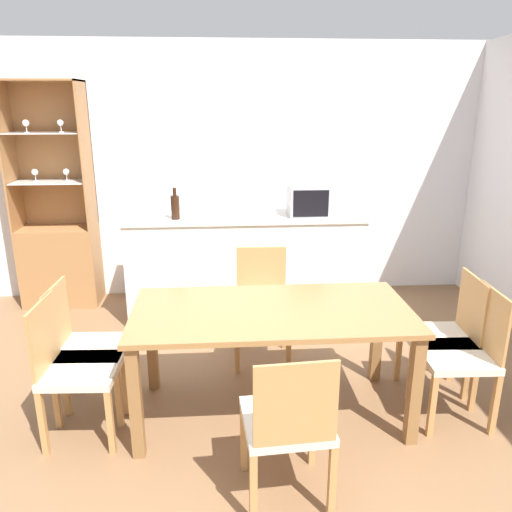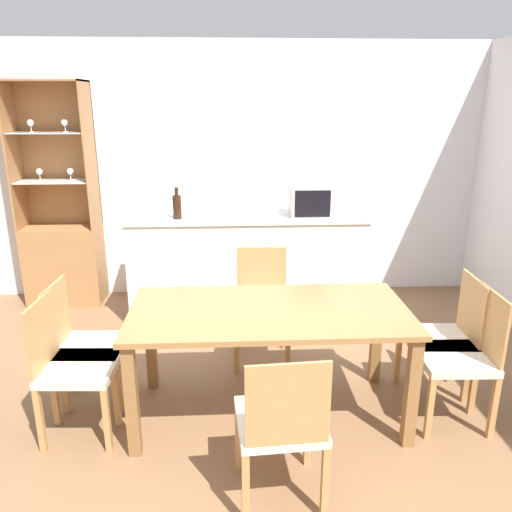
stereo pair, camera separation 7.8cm
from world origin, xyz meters
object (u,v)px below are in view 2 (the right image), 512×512
at_px(dining_chair_side_right_far, 444,338).
at_px(dining_chair_side_left_near, 73,366).
at_px(dining_table, 269,324).
at_px(microwave, 317,200).
at_px(display_cabinet, 63,245).
at_px(wine_bottle, 177,206).
at_px(dining_chair_side_left_far, 84,346).
at_px(dining_chair_head_near, 281,424).
at_px(dining_chair_head_far, 262,305).
at_px(dining_chair_side_right_near, 461,356).

xyz_separation_m(dining_chair_side_right_far, dining_chair_side_left_near, (-2.40, -0.25, 0.00)).
relative_size(dining_table, microwave, 3.55).
distance_m(dining_table, microwave, 1.74).
xyz_separation_m(display_cabinet, wine_bottle, (1.22, -0.57, 0.50)).
bearing_deg(dining_chair_side_left_far, dining_chair_head_near, 56.73).
distance_m(dining_chair_head_far, microwave, 1.19).
bearing_deg(dining_table, dining_chair_head_far, 89.84).
xyz_separation_m(dining_chair_head_near, dining_chair_side_left_near, (-1.20, 0.63, 0.00)).
bearing_deg(display_cabinet, dining_table, -47.13).
xyz_separation_m(dining_table, dining_chair_side_right_near, (1.20, -0.13, -0.19)).
xyz_separation_m(dining_chair_side_right_near, microwave, (-0.64, 1.70, 0.67)).
distance_m(dining_chair_head_near, dining_chair_side_left_far, 1.49).
relative_size(dining_chair_side_left_far, wine_bottle, 3.16).
bearing_deg(dining_chair_head_far, dining_chair_side_left_near, 38.88).
height_order(display_cabinet, dining_chair_side_right_far, display_cabinet).
xyz_separation_m(dining_chair_head_far, dining_chair_side_right_far, (1.20, -0.63, 0.00)).
height_order(dining_chair_head_far, dining_chair_side_right_near, same).
height_order(dining_table, dining_chair_side_right_far, dining_chair_side_right_far).
xyz_separation_m(dining_table, wine_bottle, (-0.70, 1.49, 0.45)).
bearing_deg(wine_bottle, dining_chair_head_far, -46.46).
xyz_separation_m(dining_table, microwave, (0.56, 1.58, 0.48)).
height_order(display_cabinet, dining_chair_head_near, display_cabinet).
distance_m(display_cabinet, dining_chair_side_right_far, 3.68).
relative_size(dining_chair_side_right_far, dining_chair_side_left_far, 1.00).
bearing_deg(dining_chair_head_near, display_cabinet, 120.30).
xyz_separation_m(display_cabinet, microwave, (2.48, -0.49, 0.52)).
bearing_deg(dining_chair_side_left_far, display_cabinet, -156.56).
relative_size(dining_chair_head_near, microwave, 1.80).
height_order(display_cabinet, dining_table, display_cabinet).
bearing_deg(dining_chair_side_left_near, microwave, 136.96).
bearing_deg(dining_chair_side_left_near, dining_chair_head_far, 129.08).
bearing_deg(dining_chair_head_near, dining_chair_side_left_far, 139.71).
bearing_deg(dining_chair_side_right_near, dining_chair_side_right_far, 2.13).
relative_size(dining_chair_head_far, dining_chair_side_left_far, 1.00).
height_order(dining_chair_head_far, wine_bottle, wine_bottle).
bearing_deg(dining_chair_side_right_near, dining_table, 85.98).
bearing_deg(dining_table, display_cabinet, 132.87).
distance_m(display_cabinet, wine_bottle, 1.44).
xyz_separation_m(dining_chair_side_right_far, wine_bottle, (-1.90, 1.37, 0.64)).
xyz_separation_m(dining_chair_head_near, microwave, (0.55, 2.33, 0.67)).
bearing_deg(wine_bottle, dining_chair_side_right_near, -40.50).
xyz_separation_m(dining_chair_head_far, dining_chair_side_left_far, (-1.20, -0.62, 0.00)).
distance_m(dining_chair_head_near, dining_chair_side_right_near, 1.35).
bearing_deg(dining_chair_side_left_far, dining_chair_head_far, 120.53).
relative_size(dining_chair_head_near, wine_bottle, 3.16).
bearing_deg(display_cabinet, microwave, -11.24).
distance_m(dining_chair_side_left_far, wine_bottle, 1.59).
xyz_separation_m(display_cabinet, dining_chair_head_far, (1.92, -1.31, -0.14)).
bearing_deg(display_cabinet, dining_chair_head_near, -55.73).
distance_m(dining_chair_side_left_near, microwave, 2.53).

